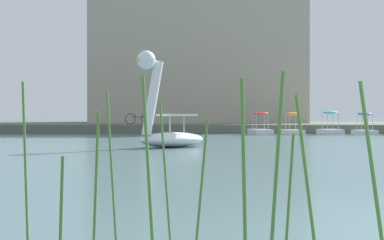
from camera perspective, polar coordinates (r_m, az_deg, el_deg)
The scene contains 10 objects.
shore_bank_far at distance 45.79m, azimuth 3.84°, elevation -0.65°, with size 150.40×19.47×0.57m, color #5B6051.
swan_boat at distance 20.69m, azimuth -2.27°, elevation -0.45°, with size 2.98×2.75×3.47m.
pedal_boat_red at distance 34.47m, azimuth 7.16°, elevation -0.84°, with size 1.41×2.04×1.39m.
pedal_boat_orange at distance 35.11m, azimuth 10.35°, elevation -0.79°, with size 1.27×1.87×1.37m.
pedal_boat_cyan at distance 35.63m, azimuth 13.99°, elevation -0.74°, with size 1.35×1.93×1.45m.
pedal_boat_blue at distance 36.16m, azimuth 17.23°, elevation -0.77°, with size 1.21×1.80×1.37m.
bicycle_parked at distance 38.82m, azimuth -5.14°, elevation 0.12°, with size 1.81×0.07×0.73m.
parked_van at distance 46.49m, azimuth 4.95°, elevation 0.98°, with size 5.03×2.01×1.89m.
apartment_block at distance 50.20m, azimuth 0.78°, elevation 6.84°, with size 16.95×13.50×12.36m, color #B2A893.
reed_clump_foreground at distance 4.90m, azimuth 4.39°, elevation -5.21°, with size 3.30×1.41×1.53m.
Camera 1 is at (-2.84, -5.39, 1.16)m, focal length 53.10 mm.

